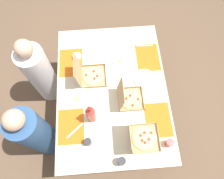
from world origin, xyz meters
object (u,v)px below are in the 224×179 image
Objects in this scene: pizza_box_edge_far at (128,98)px; soda_bottle at (91,114)px; plate_near_left at (80,98)px; condiment_bowl at (77,57)px; plate_near_right at (145,79)px; pizza_box_corner_left at (90,75)px; cup_spare at (88,142)px; cup_clear_left at (122,161)px; cup_dark at (169,143)px; pizza_box_corner_right at (142,138)px; plate_far_right at (120,59)px; diner_left_seat at (36,133)px; diner_right_seat at (41,74)px.

soda_bottle is (-0.17, 0.39, 0.09)m from pizza_box_edge_far.
soda_bottle is at bearing 113.92° from pizza_box_edge_far.
pizza_box_edge_far is 0.43m from soda_bottle.
condiment_bowl is at bearing 2.21° from plate_near_left.
pizza_box_edge_far is 1.25× the size of plate_near_right.
cup_spare is at bearing 176.25° from pizza_box_corner_left.
cup_clear_left reaches higher than plate_near_right.
cup_dark is 1.09× the size of cup_spare.
pizza_box_corner_right is 1.51× the size of plate_far_right.
pizza_box_corner_left is at bearing -0.27° from soda_bottle.
diner_left_seat reaches higher than cup_spare.
diner_right_seat is at bearing 50.16° from pizza_box_corner_right.
pizza_box_corner_right is at bearing -99.04° from diner_left_seat.
soda_bottle reaches higher than pizza_box_edge_far.
soda_bottle is (-0.39, 0.59, 0.12)m from plate_near_right.
condiment_bowl is 0.96m from diner_left_seat.
pizza_box_edge_far reaches higher than plate_near_right.
cup_clear_left is at bearing 167.99° from pizza_box_edge_far.
plate_near_right is 1.26m from diner_right_seat.
plate_near_right is at bearing -76.73° from plate_near_left.
cup_clear_left is (-0.91, -0.25, 0.01)m from pizza_box_corner_left.
pizza_box_edge_far is 0.94× the size of pizza_box_corner_right.
pizza_box_edge_far is 3.06× the size of cup_dark.
plate_near_left is at bearing 152.76° from pizza_box_corner_left.
soda_bottle is 3.66× the size of cup_spare.
plate_near_left is at bearing 28.25° from soda_bottle.
pizza_box_edge_far is 0.50m from plate_far_right.
plate_near_right is 2.44× the size of cup_dark.
pizza_box_corner_right is 0.92m from plate_far_right.
condiment_bowl is at bearing 18.72° from cup_clear_left.
cup_clear_left is 0.48m from cup_dark.
cup_spare reaches higher than condiment_bowl.
pizza_box_corner_left reaches higher than plate_near_left.
cup_clear_left is at bearing -161.28° from condiment_bowl.
pizza_box_corner_right reaches higher than cup_spare.
cup_dark is 1.35m from condiment_bowl.
soda_bottle is at bearing -83.57° from diner_left_seat.
plate_near_right is at bearing -21.75° from cup_clear_left.
diner_left_seat is (-0.80, 0.48, -0.21)m from condiment_bowl.
diner_right_seat is (0.20, 0.63, -0.26)m from pizza_box_corner_left.
plate_near_right is (0.22, -0.20, -0.04)m from pizza_box_edge_far.
plate_far_right is 2.16× the size of cup_dark.
pizza_box_corner_left is 0.30m from condiment_bowl.
cup_spare is (-0.64, 0.63, 0.04)m from plate_near_right.
plate_far_right is 0.99m from cup_spare.
pizza_box_edge_far is 0.63m from cup_clear_left.
cup_spare is at bearing 135.11° from plate_near_right.
pizza_box_edge_far is at bearing -96.17° from plate_near_left.
soda_bottle is at bearing 66.49° from cup_dark.
condiment_bowl is (0.97, 0.61, -0.03)m from pizza_box_corner_right.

